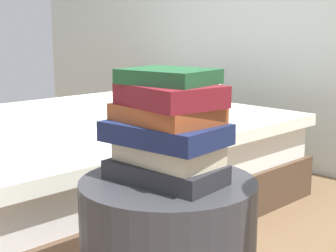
{
  "coord_description": "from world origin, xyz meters",
  "views": [
    {
      "loc": [
        0.88,
        -0.91,
        0.92
      ],
      "look_at": [
        0.0,
        0.0,
        0.67
      ],
      "focal_mm": 53.94,
      "sensor_mm": 36.0,
      "label": 1
    }
  ],
  "objects": [
    {
      "name": "bed",
      "position": [
        -1.18,
        0.6,
        0.23
      ],
      "size": [
        1.58,
        2.04,
        0.62
      ],
      "rotation": [
        0.0,
        0.0,
        -0.02
      ],
      "color": "#4C3828",
      "rests_on": "ground_plane"
    },
    {
      "name": "book_charcoal",
      "position": [
        -0.0,
        -0.01,
        0.55
      ],
      "size": [
        0.31,
        0.2,
        0.05
      ],
      "primitive_type": "cube",
      "rotation": [
        0.0,
        0.0,
        0.09
      ],
      "color": "#28282D",
      "rests_on": "side_table"
    },
    {
      "name": "book_cream",
      "position": [
        -0.0,
        0.0,
        0.6
      ],
      "size": [
        0.26,
        0.16,
        0.05
      ],
      "primitive_type": "cube",
      "rotation": [
        0.0,
        0.0,
        -0.0
      ],
      "color": "beige",
      "rests_on": "book_charcoal"
    },
    {
      "name": "book_navy",
      "position": [
        0.0,
        -0.01,
        0.65
      ],
      "size": [
        0.31,
        0.22,
        0.05
      ],
      "primitive_type": "cube",
      "rotation": [
        0.0,
        0.0,
        0.08
      ],
      "color": "#19234C",
      "rests_on": "book_cream"
    },
    {
      "name": "book_rust",
      "position": [
        -0.01,
        0.0,
        0.7
      ],
      "size": [
        0.27,
        0.2,
        0.04
      ],
      "primitive_type": "cube",
      "rotation": [
        0.0,
        0.0,
        -0.06
      ],
      "color": "#994723",
      "rests_on": "book_navy"
    },
    {
      "name": "book_maroon",
      "position": [
        0.01,
        0.0,
        0.75
      ],
      "size": [
        0.27,
        0.22,
        0.05
      ],
      "primitive_type": "cube",
      "rotation": [
        0.0,
        0.0,
        -0.15
      ],
      "color": "maroon",
      "rests_on": "book_rust"
    },
    {
      "name": "book_forest",
      "position": [
        -0.01,
        0.01,
        0.79
      ],
      "size": [
        0.24,
        0.2,
        0.04
      ],
      "primitive_type": "cube",
      "rotation": [
        0.0,
        0.0,
        0.13
      ],
      "color": "#1E512D",
      "rests_on": "book_maroon"
    }
  ]
}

